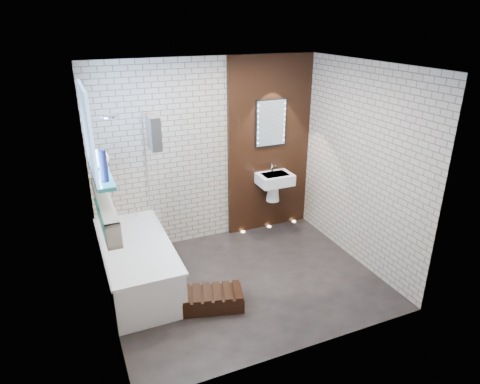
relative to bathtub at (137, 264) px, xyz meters
name	(u,v)px	position (x,y,z in m)	size (l,w,h in m)	color
ground	(245,281)	(1.22, -0.45, -0.29)	(3.20, 3.20, 0.00)	black
room_shell	(245,184)	(1.22, -0.45, 1.01)	(3.24, 3.20, 2.60)	#B3A28E
walnut_panel	(269,146)	(2.17, 0.82, 1.01)	(1.30, 0.06, 2.60)	black
clerestory_window	(91,140)	(-0.34, -0.10, 1.61)	(0.18, 1.00, 0.94)	#7FADE0
display_niche	(105,210)	(-0.31, -0.30, 0.91)	(0.14, 1.30, 0.26)	#227D7B
bathtub	(137,264)	(0.00, 0.00, 0.00)	(0.79, 1.74, 0.70)	white
bath_screen	(152,172)	(0.35, 0.44, 0.99)	(0.01, 0.78, 1.40)	white
towel	(154,133)	(0.35, 0.15, 1.56)	(0.11, 0.29, 0.38)	#292420
shower_head	(109,116)	(-0.08, 0.50, 1.71)	(0.18, 0.18, 0.02)	silver
washbasin	(274,183)	(2.17, 0.62, 0.50)	(0.50, 0.36, 0.58)	white
led_mirror	(271,123)	(2.17, 0.78, 1.36)	(0.50, 0.02, 0.70)	black
walnut_step	(207,300)	(0.62, -0.75, -0.20)	(0.81, 0.36, 0.18)	black
niche_bottles	(105,209)	(-0.31, -0.20, 0.87)	(0.06, 0.54, 0.15)	#AB451A
sill_vases	(100,160)	(-0.28, -0.04, 1.37)	(0.21, 0.58, 0.32)	#141838
floor_uplights	(269,226)	(2.17, 0.75, -0.29)	(0.96, 0.06, 0.01)	#FFD899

